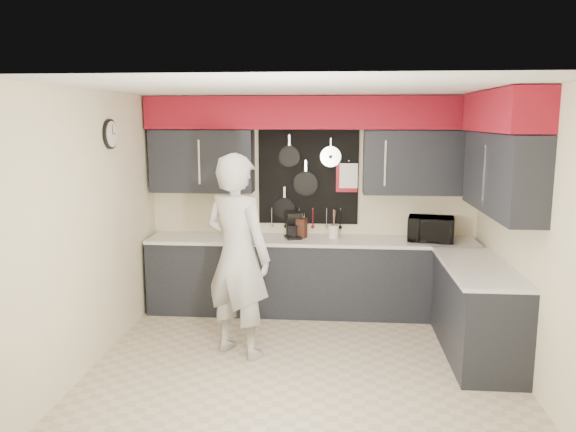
# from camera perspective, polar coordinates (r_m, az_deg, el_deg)

# --- Properties ---
(ground) EXTENTS (4.00, 4.00, 0.00)m
(ground) POSITION_cam_1_polar(r_m,az_deg,el_deg) (5.62, 1.61, -14.65)
(ground) COLOR #C6B59A
(ground) RESTS_ON ground
(back_wall_assembly) EXTENTS (4.00, 0.36, 2.60)m
(back_wall_assembly) POSITION_cam_1_polar(r_m,az_deg,el_deg) (6.72, 2.55, 7.10)
(back_wall_assembly) COLOR #F4EEBD
(back_wall_assembly) RESTS_ON ground
(right_wall_assembly) EXTENTS (0.36, 3.50, 2.60)m
(right_wall_assembly) POSITION_cam_1_polar(r_m,az_deg,el_deg) (5.61, 21.20, 5.22)
(right_wall_assembly) COLOR #F4EEBD
(right_wall_assembly) RESTS_ON ground
(left_wall_assembly) EXTENTS (0.05, 3.50, 2.60)m
(left_wall_assembly) POSITION_cam_1_polar(r_m,az_deg,el_deg) (5.69, -18.79, -0.76)
(left_wall_assembly) COLOR #F4EEBD
(left_wall_assembly) RESTS_ON ground
(base_cabinets) EXTENTS (3.95, 2.20, 0.92)m
(base_cabinets) POSITION_cam_1_polar(r_m,az_deg,el_deg) (6.52, 6.54, -6.92)
(base_cabinets) COLOR black
(base_cabinets) RESTS_ON ground
(microwave) EXTENTS (0.57, 0.44, 0.29)m
(microwave) POSITION_cam_1_polar(r_m,az_deg,el_deg) (6.75, 14.29, -1.28)
(microwave) COLOR black
(microwave) RESTS_ON base_cabinets
(knife_block) EXTENTS (0.14, 0.14, 0.24)m
(knife_block) POSITION_cam_1_polar(r_m,az_deg,el_deg) (6.72, 1.38, -1.24)
(knife_block) COLOR #371911
(knife_block) RESTS_ON base_cabinets
(utensil_crock) EXTENTS (0.12, 0.12, 0.16)m
(utensil_crock) POSITION_cam_1_polar(r_m,az_deg,el_deg) (6.73, 4.64, -1.60)
(utensil_crock) COLOR white
(utensil_crock) RESTS_ON base_cabinets
(coffee_maker) EXTENTS (0.23, 0.26, 0.32)m
(coffee_maker) POSITION_cam_1_polar(r_m,az_deg,el_deg) (6.70, 0.53, -0.86)
(coffee_maker) COLOR black
(coffee_maker) RESTS_ON base_cabinets
(person) EXTENTS (0.88, 0.77, 2.01)m
(person) POSITION_cam_1_polar(r_m,az_deg,el_deg) (5.52, -5.16, -4.07)
(person) COLOR #9F9F9D
(person) RESTS_ON ground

